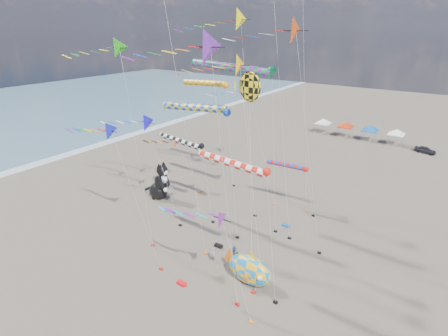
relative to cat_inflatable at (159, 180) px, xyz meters
name	(u,v)px	position (x,y,z in m)	size (l,w,h in m)	color
ground	(139,310)	(13.10, -15.98, -2.75)	(260.00, 260.00, 0.00)	brown
delta_kite_0	(223,68)	(14.27, -5.22, 16.06)	(11.09, 2.19, 20.22)	#FFB70D
delta_kite_1	(145,124)	(2.45, -3.92, 9.06)	(11.57, 2.24, 13.23)	#1711D2
delta_kite_2	(175,143)	(-0.88, 4.55, 3.91)	(9.82, 1.81, 7.94)	#FC451E
delta_kite_3	(292,32)	(17.91, 0.25, 18.90)	(13.05, 2.66, 23.23)	#CC3C0D
delta_kite_5	(207,216)	(17.30, -11.85, 5.68)	(9.51, 1.71, 9.68)	purple
delta_kite_7	(107,136)	(5.21, -11.13, 9.96)	(12.00, 1.97, 14.05)	#1820C2
delta_kite_8	(99,51)	(2.33, -8.72, 17.21)	(12.50, 2.10, 21.37)	#209816
delta_kite_9	(231,21)	(9.43, 3.19, 19.92)	(12.33, 2.68, 24.27)	#FFEC0C
delta_kite_10	(243,92)	(8.61, 7.40, 11.76)	(10.61, 1.92, 15.81)	#1978B6
delta_kite_12	(196,50)	(15.91, -10.81, 17.87)	(12.13, 2.81, 22.25)	#682496
windsock_0	(207,84)	(1.49, 9.14, 11.94)	(9.03, 0.87, 15.17)	orange
windsock_1	(235,165)	(17.93, -8.77, 9.11)	(8.02, 0.71, 12.29)	red
windsock_2	(182,142)	(5.52, -1.06, 6.73)	(8.11, 0.70, 9.89)	black
windsock_3	(289,166)	(15.58, 7.35, 3.20)	(6.85, 0.63, 6.32)	red
windsock_4	(198,108)	(8.93, -2.20, 11.38)	(9.95, 0.85, 14.61)	blue
windsock_5	(234,68)	(11.13, 1.37, 15.28)	(11.60, 0.97, 18.56)	#178145
angelfish_kite	(248,88)	(16.06, -4.02, 14.36)	(3.74, 3.02, 18.57)	yellow
cat_inflatable	(159,180)	(0.00, 0.00, 0.00)	(4.07, 2.04, 5.50)	black
fish_inflatable	(249,270)	(18.98, -7.83, -1.30)	(5.98, 2.68, 3.74)	#147EC9
person_adult	(213,255)	(14.39, -7.21, -1.96)	(0.58, 0.38, 1.58)	gray
child_green	(237,256)	(16.27, -5.66, -2.21)	(0.53, 0.41, 1.08)	#278826
child_blue	(234,250)	(15.53, -5.06, -2.17)	(0.68, 0.28, 1.16)	navy
kite_bag_1	(218,246)	(13.36, -4.82, -2.60)	(0.90, 0.44, 0.30)	black
kite_bag_2	(286,225)	(17.55, 3.16, -2.60)	(0.90, 0.44, 0.30)	#1257B6
kite_bag_3	(182,283)	(14.03, -11.61, -2.60)	(0.90, 0.44, 0.30)	red
tent_row	(358,124)	(14.60, 44.02, 0.40)	(19.20, 4.20, 3.80)	white
parked_car	(425,150)	(27.77, 42.02, -2.12)	(1.49, 3.70, 1.26)	#26262D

